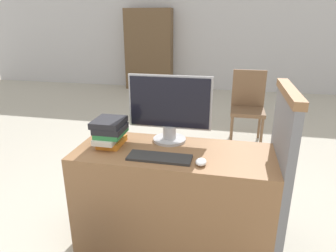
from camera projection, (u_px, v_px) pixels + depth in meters
The scene contains 9 objects.
wall_back at pixel (219, 29), 6.80m from camera, with size 12.00×0.06×2.80m.
desk at pixel (173, 199), 2.14m from camera, with size 1.34×0.56×0.76m.
carrel_divider at pixel (278, 177), 1.97m from camera, with size 0.07×0.66×1.21m.
monitor at pixel (170, 109), 2.11m from camera, with size 0.59×0.24×0.48m.
keyboard at pixel (160, 157), 1.90m from camera, with size 0.41×0.14×0.02m.
mouse at pixel (201, 162), 1.82m from camera, with size 0.07×0.09×0.04m.
book_stack at pixel (110, 132), 2.08m from camera, with size 0.21×0.28×0.19m.
far_chair at pixel (248, 103), 4.04m from camera, with size 0.44×0.44×0.96m.
bookshelf_far at pixel (149, 50), 7.06m from camera, with size 1.11×0.32×1.84m.
Camera 1 is at (0.35, -1.53, 1.60)m, focal length 32.00 mm.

